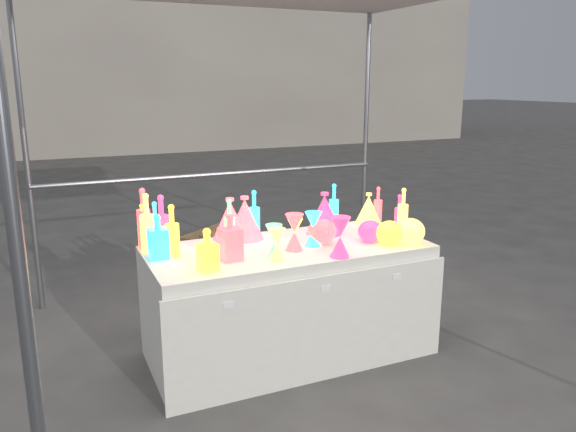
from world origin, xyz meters
name	(u,v)px	position (x,y,z in m)	size (l,w,h in m)	color
ground	(288,352)	(0.00, 0.00, 0.00)	(80.00, 80.00, 0.00)	#5A5854
display_table	(289,301)	(0.00, -0.01, 0.37)	(1.84, 0.83, 0.75)	white
background_building	(219,40)	(4.00, 14.00, 3.00)	(14.00, 6.00, 6.00)	#AA9F8E
cardboard_box_closed	(231,253)	(0.18, 1.74, 0.18)	(0.50, 0.36, 0.36)	#A6784B
cardboard_box_flat	(218,235)	(0.42, 2.91, 0.03)	(0.77, 0.55, 0.07)	#A6784B
bottle_0	(143,226)	(-0.85, 0.35, 0.90)	(0.07, 0.07, 0.29)	red
bottle_1	(155,225)	(-0.78, 0.31, 0.90)	(0.07, 0.07, 0.30)	#23991B
bottle_2	(144,218)	(-0.85, 0.35, 0.94)	(0.08, 0.08, 0.39)	orange
bottle_3	(162,222)	(-0.75, 0.26, 0.93)	(0.09, 0.09, 0.35)	blue
bottle_4	(147,223)	(-0.84, 0.25, 0.94)	(0.09, 0.09, 0.37)	#137C72
bottle_5	(230,224)	(-0.36, 0.10, 0.91)	(0.07, 0.07, 0.32)	#A82178
bottle_6	(172,231)	(-0.73, 0.09, 0.91)	(0.08, 0.08, 0.32)	red
bottle_7	(254,214)	(-0.12, 0.29, 0.91)	(0.08, 0.08, 0.33)	#23991B
decanter_0	(207,250)	(-0.61, -0.26, 0.87)	(0.10, 0.10, 0.25)	red
decanter_1	(230,237)	(-0.43, -0.13, 0.89)	(0.12, 0.12, 0.28)	orange
decanter_2	(158,236)	(-0.81, 0.09, 0.89)	(0.11, 0.11, 0.27)	#23991B
hourglass_0	(294,232)	(0.00, -0.10, 0.87)	(0.12, 0.12, 0.23)	orange
hourglass_1	(340,237)	(0.19, -0.34, 0.87)	(0.12, 0.12, 0.25)	blue
hourglass_2	(277,245)	(-0.18, -0.25, 0.85)	(0.10, 0.10, 0.20)	#137C72
hourglass_3	(274,241)	(-0.18, -0.19, 0.85)	(0.10, 0.10, 0.21)	#A82178
hourglass_4	(295,234)	(0.02, -0.07, 0.85)	(0.10, 0.10, 0.19)	red
hourglass_5	(313,229)	(0.15, -0.06, 0.86)	(0.11, 0.11, 0.22)	#23991B
globe_0	(390,234)	(0.61, -0.24, 0.82)	(0.18, 0.18, 0.14)	red
globe_1	(410,233)	(0.75, -0.28, 0.83)	(0.19, 0.19, 0.15)	#137C72
globe_2	(322,233)	(0.22, -0.05, 0.82)	(0.18, 0.18, 0.15)	orange
globe_3	(370,232)	(0.53, -0.14, 0.82)	(0.16, 0.16, 0.13)	blue
lampshade_0	(230,219)	(-0.29, 0.28, 0.89)	(0.25, 0.25, 0.29)	#FFAF35
lampshade_1	(245,218)	(-0.19, 0.28, 0.90)	(0.25, 0.25, 0.29)	#FFAF35
lampshade_2	(324,213)	(0.36, 0.18, 0.90)	(0.25, 0.25, 0.29)	blue
lampshade_3	(368,209)	(0.78, 0.28, 0.87)	(0.20, 0.20, 0.24)	#137C72
bottle_8	(334,206)	(0.50, 0.30, 0.91)	(0.07, 0.07, 0.32)	#23991B
bottle_9	(378,205)	(0.86, 0.27, 0.89)	(0.06, 0.06, 0.28)	orange
bottle_10	(399,213)	(0.86, 0.01, 0.88)	(0.06, 0.06, 0.27)	blue
bottle_11	(403,211)	(0.86, -0.04, 0.91)	(0.07, 0.07, 0.32)	#137C72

